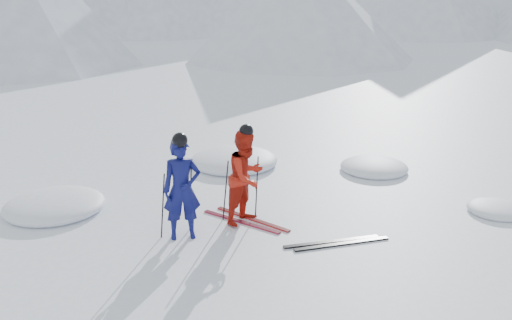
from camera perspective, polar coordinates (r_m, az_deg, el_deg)
ground at (r=10.98m, az=10.36°, el=-4.62°), size 160.00×160.00×0.00m
skier_blue at (r=9.19m, az=-7.80°, el=-3.09°), size 0.73×0.58×1.76m
skier_red at (r=9.75m, az=-1.01°, el=-1.79°), size 1.03×0.93×1.73m
pole_blue_left at (r=9.33m, az=-9.79°, el=-4.80°), size 0.12×0.08×1.17m
pole_blue_right at (r=9.60m, az=-6.91°, el=-4.01°), size 0.12×0.07×1.17m
pole_red_left at (r=9.92m, az=-3.22°, el=-3.22°), size 0.12×0.09×1.15m
pole_red_right at (r=10.10m, az=0.08°, el=-2.81°), size 0.12×0.08×1.15m
ski_worn_left at (r=10.01m, az=-1.60°, el=-6.50°), size 0.80×1.58×0.03m
ski_worn_right at (r=10.11m, az=-0.39°, el=-6.23°), size 0.69×1.62×0.03m
ski_loose_a at (r=9.34m, az=7.98°, el=-8.51°), size 1.66×0.53×0.03m
ski_loose_b at (r=9.29m, az=9.04°, el=-8.71°), size 1.68×0.48×0.03m
snow_lumps at (r=12.15m, az=-3.30°, el=-2.15°), size 8.88×6.74×0.47m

